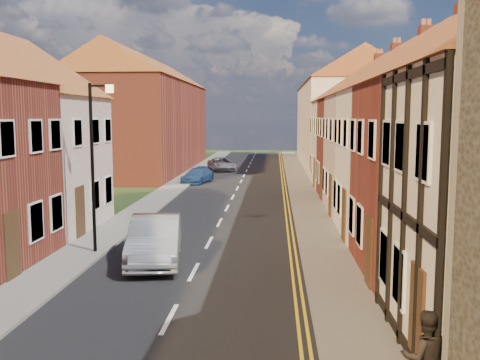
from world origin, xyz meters
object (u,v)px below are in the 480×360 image
pedestrian_right (425,358)px  car_far (198,175)px  car_mid (155,240)px  car_distant (222,164)px  lamppost (95,157)px

pedestrian_right → car_far: bearing=-75.9°
car_mid → car_distant: (-0.78, 30.85, -0.18)m
lamppost → pedestrian_right: size_ratio=3.62×
car_mid → car_far: size_ratio=1.23×
lamppost → car_distant: lamppost is taller
pedestrian_right → car_mid: bearing=-54.6°
car_mid → car_far: bearing=85.7°
car_distant → car_far: bearing=-113.2°
car_mid → car_far: car_mid is taller
lamppost → car_distant: bearing=87.1°
lamppost → car_far: bearing=88.3°
lamppost → car_far: (0.61, 20.97, -2.98)m
car_far → pedestrian_right: (8.30, -30.75, 0.39)m
car_far → pedestrian_right: bearing=-62.1°
pedestrian_right → car_distant: bearing=-80.5°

